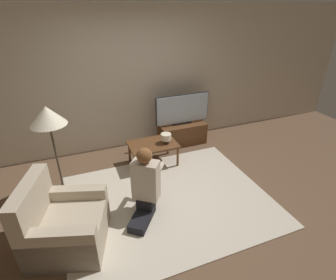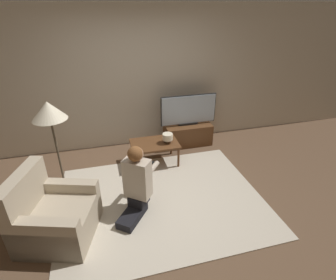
% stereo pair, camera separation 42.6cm
% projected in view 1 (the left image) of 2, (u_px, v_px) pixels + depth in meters
% --- Properties ---
extents(ground_plane, '(10.00, 10.00, 0.00)m').
position_uv_depth(ground_plane, '(168.00, 200.00, 3.84)').
color(ground_plane, brown).
extents(wall_back, '(10.00, 0.06, 2.60)m').
position_uv_depth(wall_back, '(130.00, 81.00, 4.83)').
color(wall_back, beige).
rests_on(wall_back, ground_plane).
extents(rug, '(2.88, 2.28, 0.02)m').
position_uv_depth(rug, '(168.00, 200.00, 3.84)').
color(rug, beige).
rests_on(rug, ground_plane).
extents(tv_stand, '(0.93, 0.44, 0.43)m').
position_uv_depth(tv_stand, '(182.00, 133.00, 5.34)').
color(tv_stand, brown).
rests_on(tv_stand, ground_plane).
extents(tv, '(1.11, 0.08, 0.61)m').
position_uv_depth(tv, '(183.00, 109.00, 5.10)').
color(tv, black).
rests_on(tv, tv_stand).
extents(coffee_table, '(0.82, 0.56, 0.41)m').
position_uv_depth(coffee_table, '(153.00, 146.00, 4.56)').
color(coffee_table, brown).
rests_on(coffee_table, ground_plane).
extents(floor_lamp, '(0.48, 0.48, 1.40)m').
position_uv_depth(floor_lamp, '(48.00, 120.00, 3.44)').
color(floor_lamp, '#4C4233').
rests_on(floor_lamp, ground_plane).
extents(armchair, '(1.03, 1.04, 0.89)m').
position_uv_depth(armchair, '(64.00, 226.00, 3.02)').
color(armchair, '#B7A88E').
rests_on(armchair, ground_plane).
extents(person_kneeling, '(0.71, 0.82, 1.00)m').
position_uv_depth(person_kneeling, '(145.00, 183.00, 3.38)').
color(person_kneeling, black).
rests_on(person_kneeling, rug).
extents(table_lamp, '(0.18, 0.18, 0.17)m').
position_uv_depth(table_lamp, '(166.00, 137.00, 4.52)').
color(table_lamp, '#4C3823').
rests_on(table_lamp, coffee_table).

